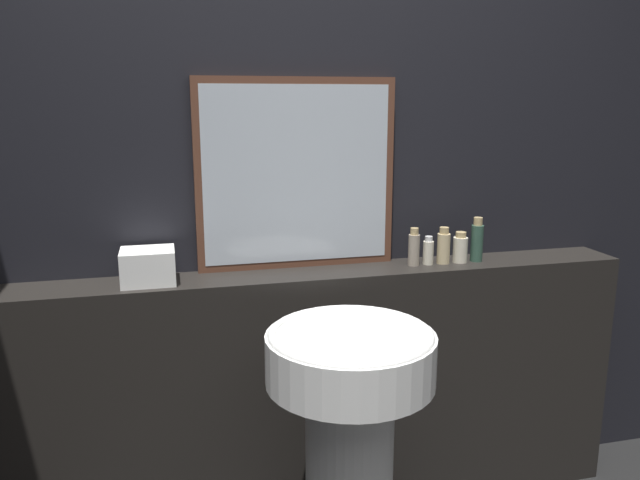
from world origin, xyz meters
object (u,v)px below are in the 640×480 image
object	(u,v)px
lotion_bottle	(444,247)
body_wash_bottle	(460,248)
pedestal_sink	(350,433)
towel_stack	(148,266)
hand_soap_bottle	(477,241)
mirror	(297,175)
conditioner_bottle	(428,251)
shampoo_bottle	(414,248)

from	to	relation	value
lotion_bottle	body_wash_bottle	world-z (taller)	lotion_bottle
pedestal_sink	towel_stack	distance (m)	0.83
pedestal_sink	hand_soap_bottle	size ratio (longest dim) A/B	5.31
mirror	hand_soap_bottle	bearing A→B (deg)	-7.36
lotion_bottle	body_wash_bottle	distance (m)	0.07
lotion_bottle	body_wash_bottle	size ratio (longest dim) A/B	1.19
lotion_bottle	body_wash_bottle	xyz separation A→B (m)	(0.07, -0.00, -0.01)
conditioner_bottle	body_wash_bottle	world-z (taller)	body_wash_bottle
shampoo_bottle	pedestal_sink	bearing A→B (deg)	-129.17
shampoo_bottle	hand_soap_bottle	bearing A→B (deg)	0.00
pedestal_sink	lotion_bottle	xyz separation A→B (m)	(0.49, 0.46, 0.42)
mirror	towel_stack	bearing A→B (deg)	-170.58
shampoo_bottle	hand_soap_bottle	distance (m)	0.25
mirror	conditioner_bottle	xyz separation A→B (m)	(0.47, -0.09, -0.28)
conditioner_bottle	body_wash_bottle	size ratio (longest dim) A/B	0.92
pedestal_sink	lotion_bottle	bearing A→B (deg)	43.17
towel_stack	conditioner_bottle	distance (m)	0.98
pedestal_sink	mirror	distance (m)	0.88
towel_stack	shampoo_bottle	bearing A→B (deg)	-0.00
body_wash_bottle	shampoo_bottle	bearing A→B (deg)	180.00
pedestal_sink	mirror	bearing A→B (deg)	93.83
conditioner_bottle	lotion_bottle	bearing A→B (deg)	0.00
pedestal_sink	shampoo_bottle	size ratio (longest dim) A/B	6.36
pedestal_sink	mirror	size ratio (longest dim) A/B	1.24
mirror	shampoo_bottle	bearing A→B (deg)	-11.70
pedestal_sink	body_wash_bottle	size ratio (longest dim) A/B	7.71
conditioner_bottle	towel_stack	bearing A→B (deg)	180.00
conditioner_bottle	hand_soap_bottle	distance (m)	0.19
towel_stack	shampoo_bottle	distance (m)	0.92
conditioner_bottle	hand_soap_bottle	xyz separation A→B (m)	(0.19, 0.00, 0.03)
pedestal_sink	mirror	xyz separation A→B (m)	(-0.04, 0.54, 0.69)
lotion_bottle	mirror	bearing A→B (deg)	170.81
mirror	body_wash_bottle	distance (m)	0.66
shampoo_bottle	hand_soap_bottle	size ratio (longest dim) A/B	0.84
pedestal_sink	towel_stack	world-z (taller)	towel_stack
towel_stack	shampoo_bottle	world-z (taller)	shampoo_bottle
shampoo_bottle	conditioner_bottle	bearing A→B (deg)	0.00
pedestal_sink	mirror	world-z (taller)	mirror
body_wash_bottle	lotion_bottle	bearing A→B (deg)	180.00
hand_soap_bottle	lotion_bottle	bearing A→B (deg)	180.00
conditioner_bottle	body_wash_bottle	distance (m)	0.13
conditioner_bottle	body_wash_bottle	bearing A→B (deg)	0.00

